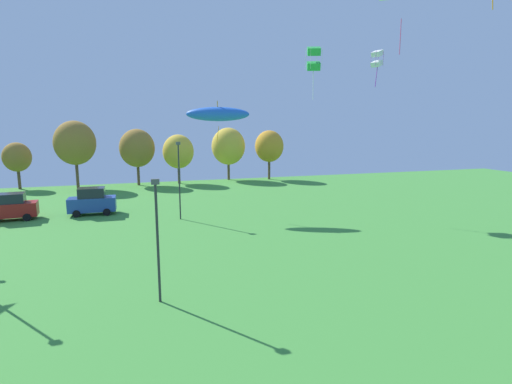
% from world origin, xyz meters
% --- Properties ---
extents(kite_flying_0, '(0.97, 0.93, 2.72)m').
position_xyz_m(kite_flying_0, '(15.89, 29.39, 12.85)').
color(kite_flying_0, white).
extents(kite_flying_7, '(5.80, 3.24, 3.66)m').
position_xyz_m(kite_flying_7, '(5.65, 38.39, 8.95)').
color(kite_flying_7, blue).
extents(kite_flying_9, '(1.58, 1.67, 4.85)m').
position_xyz_m(kite_flying_9, '(14.49, 37.38, 13.98)').
color(kite_flying_9, green).
extents(kite_flying_10, '(2.67, 2.55, 3.49)m').
position_xyz_m(kite_flying_10, '(14.90, 25.46, 15.79)').
color(kite_flying_10, white).
extents(parked_car_leftmost, '(4.20, 2.21, 2.31)m').
position_xyz_m(parked_car_leftmost, '(-11.92, 40.34, 1.14)').
color(parked_car_leftmost, maroon).
rests_on(parked_car_leftmost, ground).
extents(parked_car_second_from_left, '(4.05, 2.02, 2.44)m').
position_xyz_m(parked_car_second_from_left, '(-5.51, 40.66, 1.20)').
color(parked_car_second_from_left, '#234299').
rests_on(parked_car_second_from_left, ground).
extents(light_post_0, '(0.36, 0.20, 6.61)m').
position_xyz_m(light_post_0, '(1.86, 36.47, 3.71)').
color(light_post_0, '#2D2D33').
rests_on(light_post_0, ground).
extents(light_post_1, '(0.36, 0.20, 5.71)m').
position_xyz_m(light_post_1, '(-0.94, 20.41, 3.25)').
color(light_post_1, '#2D2D33').
rests_on(light_post_1, ground).
extents(treeline_tree_1, '(3.31, 3.31, 5.84)m').
position_xyz_m(treeline_tree_1, '(-15.57, 58.74, 4.00)').
color(treeline_tree_1, brown).
rests_on(treeline_tree_1, ground).
extents(treeline_tree_2, '(5.00, 5.00, 8.51)m').
position_xyz_m(treeline_tree_2, '(-8.61, 57.05, 5.74)').
color(treeline_tree_2, brown).
rests_on(treeline_tree_2, ground).
extents(treeline_tree_3, '(4.56, 4.56, 7.46)m').
position_xyz_m(treeline_tree_3, '(-1.20, 57.70, 4.93)').
color(treeline_tree_3, brown).
rests_on(treeline_tree_3, ground).
extents(treeline_tree_4, '(4.19, 4.19, 6.68)m').
position_xyz_m(treeline_tree_4, '(4.16, 57.73, 4.36)').
color(treeline_tree_4, brown).
rests_on(treeline_tree_4, ground).
extents(treeline_tree_5, '(4.86, 4.86, 7.57)m').
position_xyz_m(treeline_tree_5, '(11.53, 59.27, 4.88)').
color(treeline_tree_5, brown).
rests_on(treeline_tree_5, ground).
extents(treeline_tree_6, '(4.18, 4.18, 7.18)m').
position_xyz_m(treeline_tree_6, '(17.36, 57.97, 4.86)').
color(treeline_tree_6, brown).
rests_on(treeline_tree_6, ground).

